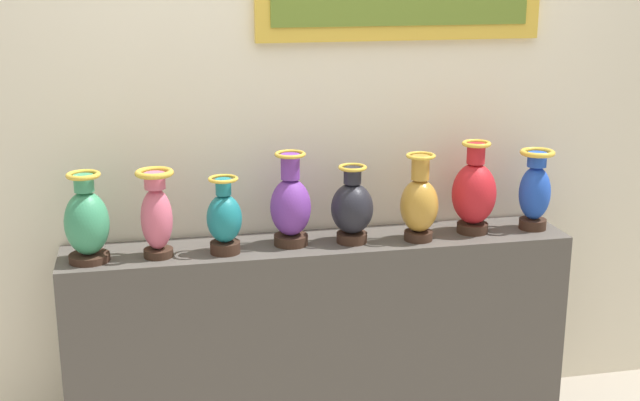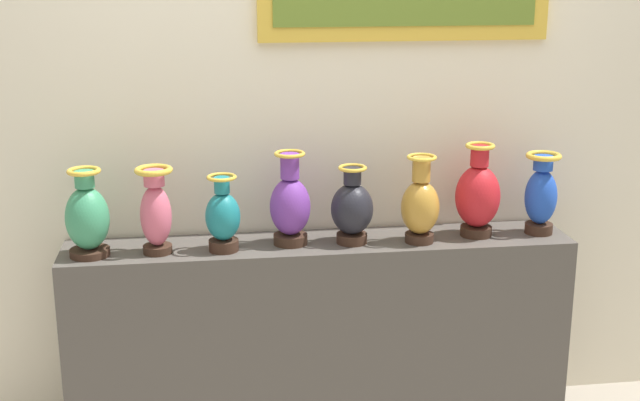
# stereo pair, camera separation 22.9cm
# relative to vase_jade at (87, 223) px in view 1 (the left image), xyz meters

# --- Properties ---
(display_shelf) EXTENTS (2.05, 0.33, 0.83)m
(display_shelf) POSITION_rel_vase_jade_xyz_m (0.90, 0.05, -0.57)
(display_shelf) COLOR #4C4742
(display_shelf) RESTS_ON ground_plane
(back_wall) EXTENTS (3.52, 0.14, 2.84)m
(back_wall) POSITION_rel_vase_jade_xyz_m (0.91, 0.27, 0.46)
(back_wall) COLOR beige
(back_wall) RESTS_ON ground_plane
(vase_jade) EXTENTS (0.17, 0.17, 0.34)m
(vase_jade) POSITION_rel_vase_jade_xyz_m (0.00, 0.00, 0.00)
(vase_jade) COLOR #382319
(vase_jade) RESTS_ON display_shelf
(vase_rose) EXTENTS (0.15, 0.15, 0.34)m
(vase_rose) POSITION_rel_vase_jade_xyz_m (0.26, -0.00, 0.02)
(vase_rose) COLOR #382319
(vase_rose) RESTS_ON display_shelf
(vase_teal) EXTENTS (0.14, 0.14, 0.30)m
(vase_teal) POSITION_rel_vase_jade_xyz_m (0.51, -0.01, -0.02)
(vase_teal) COLOR #382319
(vase_teal) RESTS_ON display_shelf
(vase_violet) EXTENTS (0.16, 0.16, 0.38)m
(vase_violet) POSITION_rel_vase_jade_xyz_m (0.78, 0.04, 0.01)
(vase_violet) COLOR #382319
(vase_violet) RESTS_ON display_shelf
(vase_onyx) EXTENTS (0.17, 0.17, 0.32)m
(vase_onyx) POSITION_rel_vase_jade_xyz_m (1.03, 0.02, -0.01)
(vase_onyx) COLOR #382319
(vase_onyx) RESTS_ON display_shelf
(vase_ochre) EXTENTS (0.15, 0.15, 0.36)m
(vase_ochre) POSITION_rel_vase_jade_xyz_m (1.30, -0.01, 0.00)
(vase_ochre) COLOR #382319
(vase_ochre) RESTS_ON display_shelf
(vase_crimson) EXTENTS (0.18, 0.18, 0.39)m
(vase_crimson) POSITION_rel_vase_jade_xyz_m (1.55, 0.04, 0.02)
(vase_crimson) COLOR #382319
(vase_crimson) RESTS_ON display_shelf
(vase_sapphire) EXTENTS (0.15, 0.15, 0.34)m
(vase_sapphire) POSITION_rel_vase_jade_xyz_m (1.82, 0.03, 0.01)
(vase_sapphire) COLOR #382319
(vase_sapphire) RESTS_ON display_shelf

